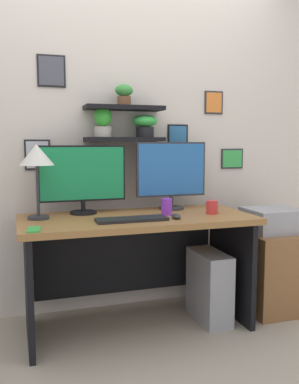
% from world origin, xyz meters
% --- Properties ---
extents(ground_plane, '(8.00, 8.00, 0.00)m').
position_xyz_m(ground_plane, '(0.00, 0.00, 0.00)').
color(ground_plane, tan).
extents(back_wall_assembly, '(4.40, 0.24, 2.70)m').
position_xyz_m(back_wall_assembly, '(-0.00, 0.44, 1.35)').
color(back_wall_assembly, beige).
rests_on(back_wall_assembly, ground).
extents(desk, '(1.51, 0.68, 0.75)m').
position_xyz_m(desk, '(0.00, 0.05, 0.54)').
color(desk, '#9E6B38').
rests_on(desk, ground).
extents(monitor_left, '(0.58, 0.18, 0.46)m').
position_xyz_m(monitor_left, '(-0.32, 0.22, 1.00)').
color(monitor_left, black).
rests_on(monitor_left, desk).
extents(monitor_right, '(0.52, 0.18, 0.48)m').
position_xyz_m(monitor_right, '(0.32, 0.22, 1.01)').
color(monitor_right, '#2D2D33').
rests_on(monitor_right, desk).
extents(keyboard, '(0.44, 0.14, 0.02)m').
position_xyz_m(keyboard, '(-0.08, -0.15, 0.76)').
color(keyboard, black).
rests_on(keyboard, desk).
extents(computer_mouse, '(0.06, 0.09, 0.03)m').
position_xyz_m(computer_mouse, '(0.21, -0.16, 0.77)').
color(computer_mouse, '#2D2D33').
rests_on(computer_mouse, desk).
extents(desk_lamp, '(0.21, 0.21, 0.47)m').
position_xyz_m(desk_lamp, '(-0.62, 0.10, 1.13)').
color(desk_lamp, '#2D2D33').
rests_on(desk_lamp, desk).
extents(cell_phone, '(0.08, 0.15, 0.01)m').
position_xyz_m(cell_phone, '(-0.66, -0.25, 0.76)').
color(cell_phone, green).
rests_on(cell_phone, desk).
extents(coffee_mug, '(0.08, 0.08, 0.09)m').
position_xyz_m(coffee_mug, '(0.51, -0.06, 0.80)').
color(coffee_mug, red).
rests_on(coffee_mug, desk).
extents(water_cup, '(0.07, 0.07, 0.11)m').
position_xyz_m(water_cup, '(0.20, -0.01, 0.81)').
color(water_cup, purple).
rests_on(water_cup, desk).
extents(drawer_cabinet, '(0.44, 0.50, 0.58)m').
position_xyz_m(drawer_cabinet, '(1.03, 0.01, 0.29)').
color(drawer_cabinet, brown).
rests_on(drawer_cabinet, ground).
extents(printer, '(0.38, 0.34, 0.17)m').
position_xyz_m(printer, '(1.03, 0.01, 0.66)').
color(printer, '#9E9EA3').
rests_on(printer, drawer_cabinet).
extents(computer_tower_right, '(0.18, 0.40, 0.48)m').
position_xyz_m(computer_tower_right, '(0.50, -0.04, 0.24)').
color(computer_tower_right, '#99999E').
rests_on(computer_tower_right, ground).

